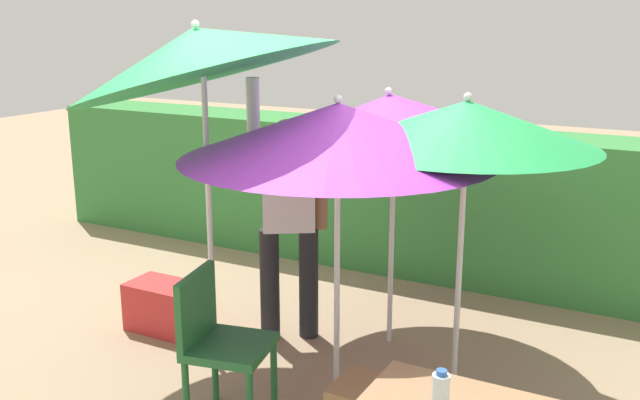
% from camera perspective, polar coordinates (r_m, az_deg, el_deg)
% --- Properties ---
extents(ground_plane, '(24.00, 24.00, 0.00)m').
position_cam_1_polar(ground_plane, '(4.88, -1.70, -13.41)').
color(ground_plane, '#9E8466').
extents(hedge_row, '(8.00, 0.70, 1.32)m').
position_cam_1_polar(hedge_row, '(6.57, 8.04, 0.03)').
color(hedge_row, '#38843D').
rests_on(hedge_row, ground_plane).
extents(umbrella_rainbow, '(1.70, 1.68, 2.46)m').
position_cam_1_polar(umbrella_rainbow, '(4.44, -9.55, 11.50)').
color(umbrella_rainbow, silver).
rests_on(umbrella_rainbow, ground_plane).
extents(umbrella_orange, '(1.80, 1.78, 1.97)m').
position_cam_1_polar(umbrella_orange, '(4.83, 5.69, 6.56)').
color(umbrella_orange, silver).
rests_on(umbrella_orange, ground_plane).
extents(umbrella_yellow, '(1.86, 1.86, 1.84)m').
position_cam_1_polar(umbrella_yellow, '(4.14, 1.44, 5.49)').
color(umbrella_yellow, silver).
rests_on(umbrella_yellow, ground_plane).
extents(umbrella_navy, '(1.55, 1.55, 1.85)m').
position_cam_1_polar(umbrella_navy, '(4.26, 11.58, 5.92)').
color(umbrella_navy, silver).
rests_on(umbrella_navy, ground_plane).
extents(person_vendor, '(0.51, 0.38, 1.88)m').
position_cam_1_polar(person_vendor, '(5.03, -2.53, -1.07)').
color(person_vendor, black).
rests_on(person_vendor, ground_plane).
extents(chair_plastic, '(0.52, 0.52, 0.89)m').
position_cam_1_polar(chair_plastic, '(4.17, -8.10, -10.79)').
color(chair_plastic, '#236633').
rests_on(chair_plastic, ground_plane).
extents(cooler_box, '(0.57, 0.33, 0.36)m').
position_cam_1_polar(cooler_box, '(5.50, -12.11, -8.31)').
color(cooler_box, red).
rests_on(cooler_box, ground_plane).
extents(bottle_water, '(0.07, 0.07, 0.24)m').
position_cam_1_polar(bottle_water, '(2.88, 9.54, -15.41)').
color(bottle_water, silver).
rests_on(bottle_water, folding_table).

